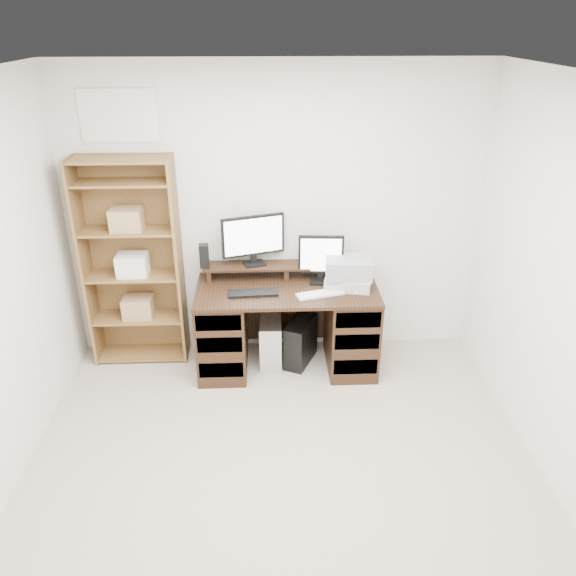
{
  "coord_description": "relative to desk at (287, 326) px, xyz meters",
  "views": [
    {
      "loc": [
        -0.08,
        -2.52,
        2.78
      ],
      "look_at": [
        0.09,
        1.43,
        0.85
      ],
      "focal_mm": 35.0,
      "sensor_mm": 36.0,
      "label": 1
    }
  ],
  "objects": [
    {
      "name": "mouse",
      "position": [
        0.56,
        -0.13,
        0.38
      ],
      "size": [
        0.09,
        0.06,
        0.03
      ],
      "primitive_type": "ellipsoid",
      "rotation": [
        0.0,
        0.0,
        -0.11
      ],
      "color": "silver",
      "rests_on": "desk"
    },
    {
      "name": "keyboard_white",
      "position": [
        0.26,
        -0.15,
        0.37
      ],
      "size": [
        0.4,
        0.22,
        0.02
      ],
      "primitive_type": "cube",
      "rotation": [
        0.0,
        0.0,
        0.28
      ],
      "color": "white",
      "rests_on": "desk"
    },
    {
      "name": "monitor_wide",
      "position": [
        -0.27,
        0.23,
        0.72
      ],
      "size": [
        0.52,
        0.21,
        0.43
      ],
      "rotation": [
        0.0,
        0.0,
        0.31
      ],
      "color": "black",
      "rests_on": "riser_shelf"
    },
    {
      "name": "tower_silver",
      "position": [
        -0.14,
        0.06,
        -0.18
      ],
      "size": [
        0.19,
        0.42,
        0.42
      ],
      "primitive_type": "cube",
      "rotation": [
        0.0,
        0.0,
        -0.02
      ],
      "color": "silver",
      "rests_on": "ground"
    },
    {
      "name": "speaker",
      "position": [
        -0.68,
        0.19,
        0.58
      ],
      "size": [
        0.09,
        0.09,
        0.2
      ],
      "primitive_type": "cube",
      "rotation": [
        0.0,
        0.0,
        0.09
      ],
      "color": "black",
      "rests_on": "riser_shelf"
    },
    {
      "name": "keyboard_black",
      "position": [
        -0.28,
        -0.11,
        0.37
      ],
      "size": [
        0.41,
        0.16,
        0.02
      ],
      "primitive_type": "cube",
      "rotation": [
        0.0,
        0.0,
        0.06
      ],
      "color": "black",
      "rests_on": "desk"
    },
    {
      "name": "room",
      "position": [
        -0.09,
        -1.64,
        0.86
      ],
      "size": [
        3.54,
        4.04,
        2.54
      ],
      "color": "#B7A793",
      "rests_on": "ground"
    },
    {
      "name": "tower_black",
      "position": [
        0.12,
        0.04,
        -0.19
      ],
      "size": [
        0.32,
        0.44,
        0.4
      ],
      "rotation": [
        0.0,
        0.0,
        -0.43
      ],
      "color": "black",
      "rests_on": "ground"
    },
    {
      "name": "monitor_small",
      "position": [
        0.29,
        0.11,
        0.58
      ],
      "size": [
        0.38,
        0.15,
        0.41
      ],
      "rotation": [
        0.0,
        0.0,
        -0.07
      ],
      "color": "black",
      "rests_on": "desk"
    },
    {
      "name": "riser_shelf",
      "position": [
        -0.0,
        0.21,
        0.45
      ],
      "size": [
        1.4,
        0.22,
        0.12
      ],
      "color": "black",
      "rests_on": "desk"
    },
    {
      "name": "desk",
      "position": [
        0.0,
        0.0,
        0.0
      ],
      "size": [
        1.5,
        0.7,
        0.75
      ],
      "color": "black",
      "rests_on": "ground"
    },
    {
      "name": "printer",
      "position": [
        0.5,
        -0.0,
        0.41
      ],
      "size": [
        0.42,
        0.35,
        0.09
      ],
      "primitive_type": "cube",
      "rotation": [
        0.0,
        0.0,
        -0.21
      ],
      "color": "#B5AC9E",
      "rests_on": "desk"
    },
    {
      "name": "basket",
      "position": [
        0.5,
        -0.0,
        0.53
      ],
      "size": [
        0.39,
        0.29,
        0.16
      ],
      "primitive_type": "cube",
      "rotation": [
        0.0,
        0.0,
        -0.07
      ],
      "color": "#92969C",
      "rests_on": "printer"
    },
    {
      "name": "bookshelf",
      "position": [
        -1.29,
        0.21,
        0.53
      ],
      "size": [
        0.8,
        0.3,
        1.8
      ],
      "color": "brown",
      "rests_on": "ground"
    }
  ]
}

